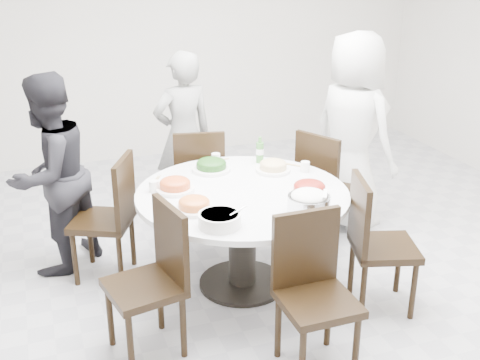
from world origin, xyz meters
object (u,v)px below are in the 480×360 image
object	(u,v)px
chair_n	(198,179)
chair_s	(318,299)
soup_bowl	(220,220)
beverage_bottle	(260,150)
diner_right	(352,132)
diner_left	(50,175)
chair_sw	(144,284)
chair_se	(385,245)
chair_ne	(329,184)
dining_table	(242,239)
rice_bowl	(309,205)
diner_middle	(183,136)
chair_nw	(102,218)

from	to	relation	value
chair_n	chair_s	bearing A→B (deg)	105.35
soup_bowl	beverage_bottle	distance (m)	1.18
diner_right	beverage_bottle	bearing A→B (deg)	79.57
diner_right	diner_left	bearing A→B (deg)	68.38
chair_sw	soup_bowl	world-z (taller)	chair_sw
chair_se	soup_bowl	size ratio (longest dim) A/B	3.56
chair_ne	diner_left	size ratio (longest dim) A/B	0.62
diner_left	beverage_bottle	size ratio (longest dim) A/B	7.30
dining_table	rice_bowl	world-z (taller)	rice_bowl
dining_table	diner_middle	distance (m)	1.41
chair_ne	dining_table	bearing A→B (deg)	90.97
diner_left	beverage_bottle	world-z (taller)	diner_left
beverage_bottle	dining_table	bearing A→B (deg)	-122.63
dining_table	diner_middle	xyz separation A→B (m)	(-0.07, 1.35, 0.39)
chair_n	chair_s	distance (m)	2.04
chair_sw	soup_bowl	xyz separation A→B (m)	(0.50, 0.07, 0.32)
chair_ne	chair_nw	size ratio (longest dim) A/B	1.00
chair_n	rice_bowl	distance (m)	1.55
chair_sw	dining_table	bearing A→B (deg)	111.30
chair_nw	beverage_bottle	bearing A→B (deg)	116.82
chair_ne	chair_se	bearing A→B (deg)	144.52
chair_se	diner_right	distance (m)	1.38
dining_table	chair_se	size ratio (longest dim) A/B	1.58
chair_ne	diner_right	distance (m)	0.50
dining_table	rice_bowl	size ratio (longest dim) A/B	5.45
chair_nw	chair_s	bearing A→B (deg)	59.49
chair_n	diner_right	bearing A→B (deg)	177.34
chair_nw	soup_bowl	world-z (taller)	chair_nw
chair_se	rice_bowl	size ratio (longest dim) A/B	3.45
chair_s	dining_table	bearing A→B (deg)	94.97
diner_right	rice_bowl	bearing A→B (deg)	119.83
dining_table	soup_bowl	size ratio (longest dim) A/B	5.62
chair_se	beverage_bottle	xyz separation A→B (m)	(-0.48, 1.10, 0.38)
dining_table	chair_n	size ratio (longest dim) A/B	1.58
diner_right	chair_sw	bearing A→B (deg)	100.12
dining_table	soup_bowl	xyz separation A→B (m)	(-0.32, -0.46, 0.42)
chair_n	chair_sw	world-z (taller)	same
diner_right	chair_nw	bearing A→B (deg)	74.77
chair_s	chair_ne	bearing A→B (deg)	60.38
chair_ne	rice_bowl	distance (m)	1.26
chair_n	beverage_bottle	bearing A→B (deg)	139.38
chair_ne	soup_bowl	distance (m)	1.65
chair_sw	rice_bowl	xyz separation A→B (m)	(1.10, 0.06, 0.33)
chair_ne	chair_nw	world-z (taller)	same
diner_middle	soup_bowl	size ratio (longest dim) A/B	5.71
chair_nw	chair_sw	bearing A→B (deg)	31.69
chair_nw	diner_right	bearing A→B (deg)	120.33
dining_table	chair_sw	bearing A→B (deg)	-147.08
chair_ne	diner_left	world-z (taller)	diner_left
soup_bowl	diner_left	bearing A→B (deg)	127.88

